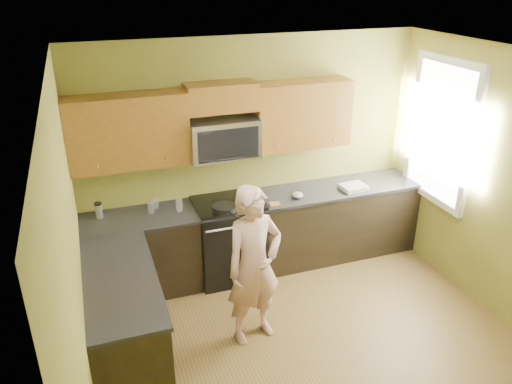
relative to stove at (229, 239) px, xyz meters
name	(u,v)px	position (x,y,z in m)	size (l,w,h in m)	color
floor	(323,360)	(0.40, -1.68, -0.47)	(4.00, 4.00, 0.00)	brown
ceiling	(344,68)	(0.40, -1.68, 2.23)	(4.00, 4.00, 0.00)	white
wall_back	(252,155)	(0.40, 0.32, 0.88)	(4.00, 4.00, 0.00)	olive
wall_left	(76,280)	(-1.60, -1.68, 0.88)	(4.00, 4.00, 0.00)	olive
cabinet_back_run	(261,235)	(0.40, 0.02, -0.03)	(4.00, 0.60, 0.88)	black
cabinet_left_run	(125,323)	(-1.30, -1.08, -0.03)	(0.60, 1.60, 0.88)	black
countertop_back	(261,200)	(0.40, 0.01, 0.43)	(4.00, 0.62, 0.04)	black
countertop_left	(120,279)	(-1.29, -1.08, 0.43)	(0.62, 1.60, 0.04)	black
stove	(229,239)	(0.00, 0.00, 0.00)	(0.76, 0.65, 0.95)	black
microwave	(224,156)	(0.00, 0.12, 0.97)	(0.76, 0.40, 0.42)	silver
upper_cab_left	(132,166)	(-0.99, 0.16, 0.97)	(1.22, 0.33, 0.75)	brown
upper_cab_right	(301,146)	(0.94, 0.16, 0.97)	(1.12, 0.33, 0.75)	brown
upper_cab_over_mw	(221,97)	(0.00, 0.16, 1.62)	(0.76, 0.33, 0.30)	brown
window	(441,132)	(2.38, -0.48, 1.17)	(0.06, 1.06, 1.66)	white
woman	(254,266)	(-0.08, -1.12, 0.33)	(0.58, 0.38, 1.60)	#D17468
frying_pan	(224,210)	(-0.10, -0.19, 0.47)	(0.26, 0.46, 0.06)	black
butter_tub	(246,200)	(0.22, 0.04, 0.45)	(0.13, 0.13, 0.09)	#CFDD3A
toast_slice	(275,204)	(0.49, -0.19, 0.45)	(0.11, 0.11, 0.01)	#B27F47
napkin_a	(252,206)	(0.22, -0.18, 0.48)	(0.11, 0.12, 0.06)	silver
napkin_b	(298,195)	(0.81, -0.10, 0.48)	(0.12, 0.13, 0.07)	silver
dish_towel	(353,187)	(1.54, -0.10, 0.47)	(0.30, 0.24, 0.05)	silver
travel_mug	(100,217)	(-1.38, 0.15, 0.45)	(0.08, 0.08, 0.17)	silver
glass_a	(155,203)	(-0.78, 0.18, 0.51)	(0.07, 0.07, 0.12)	silver
glass_b	(151,208)	(-0.84, 0.07, 0.51)	(0.07, 0.07, 0.12)	silver
glass_c	(179,205)	(-0.54, 0.03, 0.51)	(0.07, 0.07, 0.12)	silver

